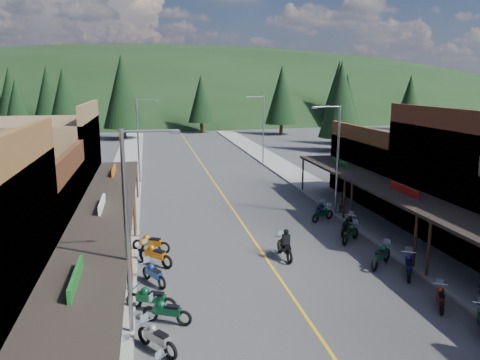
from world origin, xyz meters
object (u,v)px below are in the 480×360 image
shop_west_2 (0,224)px  pine_3 (201,98)px  pine_6 (410,97)px  streetlight_2 (336,155)px  pedestrian_east_b (340,202)px  pine_10 (64,101)px  streetlight_0 (130,224)px  bike_east_11 (320,208)px  bike_west_7 (154,273)px  bike_east_10 (323,213)px  bike_east_6 (409,264)px  bike_east_8 (350,232)px  bike_east_9 (348,225)px  shop_east_3 (397,170)px  pine_1 (48,94)px  bike_west_9 (151,242)px  streetlight_3 (262,127)px  bike_west_8 (155,254)px  bike_east_5 (441,297)px  streetlight_1 (139,137)px  bike_west_5 (167,310)px  rider_on_bike (285,246)px  bike_west_4 (157,337)px  pine_4 (282,95)px  shop_east_2 (480,183)px  bike_west_6 (151,297)px  bike_east_7 (381,255)px  pine_2 (122,91)px  pine_8 (17,111)px  pine_11 (341,99)px  shop_west_3 (39,170)px  pine_9 (347,103)px  pine_7 (10,94)px

shop_west_2 → pine_3: (17.75, 64.30, 3.95)m
pine_6 → streetlight_2: bearing=-124.9°
pedestrian_east_b → pine_10: bearing=-80.4°
streetlight_0 → bike_east_11: size_ratio=4.18×
pine_10 → bike_west_7: bearing=-77.1°
shop_west_2 → bike_east_10: bearing=14.9°
bike_east_6 → bike_east_8: size_ratio=1.04×
bike_east_9 → bike_east_11: bearing=132.3°
shop_east_3 → pedestrian_east_b: shop_east_3 is taller
pine_1 → bike_west_9: 69.77m
streetlight_3 → streetlight_2: bearing=-90.0°
streetlight_3 → bike_east_8: (-1.24, -27.66, -3.85)m
bike_west_8 → bike_east_5: size_ratio=1.24×
pine_10 → bike_east_9: (24.13, -46.29, -6.12)m
streetlight_1 → bike_east_5: 31.41m
bike_west_5 → rider_on_bike: size_ratio=0.88×
rider_on_bike → shop_east_3: bearing=38.1°
streetlight_1 → bike_west_4: streetlight_1 is taller
bike_west_8 → pine_10: bearing=59.3°
streetlight_0 → pine_4: 70.61m
pine_4 → bike_west_4: (-24.16, -67.39, -6.63)m
shop_east_2 → pine_4: bearing=85.9°
bike_west_6 → bike_east_7: size_ratio=1.00×
pine_2 → bike_west_4: (3.84, -65.39, -7.39)m
pine_8 → pine_11: 42.06m
bike_west_6 → streetlight_0: bearing=-172.6°
shop_west_3 → pine_8: 29.95m
shop_east_3 → pine_10: 50.24m
bike_east_11 → bike_west_8: bearing=-110.0°
bike_west_5 → bike_east_8: bearing=-29.9°
shop_west_2 → bike_west_5: bearing=-41.5°
shop_west_3 → bike_west_8: (7.74, -10.40, -2.86)m
pine_4 → bike_east_8: bearing=-102.0°
pine_6 → bike_east_8: size_ratio=5.12×
streetlight_0 → bike_east_5: (12.92, -0.36, -3.93)m
pine_10 → bike_east_5: size_ratio=6.26×
pine_8 → pine_9: size_ratio=0.93×
streetlight_2 → bike_west_6: size_ratio=3.51×
pine_9 → pine_10: pine_10 is taller
bike_west_9 → pedestrian_east_b: 14.79m
shop_west_2 → bike_west_4: (7.59, -9.09, -1.93)m
streetlight_0 → streetlight_2: 19.73m
shop_west_3 → bike_west_4: size_ratio=5.16×
pine_3 → pine_8: 36.77m
shop_east_3 → streetlight_0: size_ratio=1.36×
pine_8 → bike_west_8: pine_8 is taller
rider_on_bike → pine_2: bearing=98.9°
pine_7 → bike_west_7: size_ratio=6.13×
bike_east_7 → pine_9: bearing=117.9°
pine_2 → bike_west_4: pine_2 is taller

